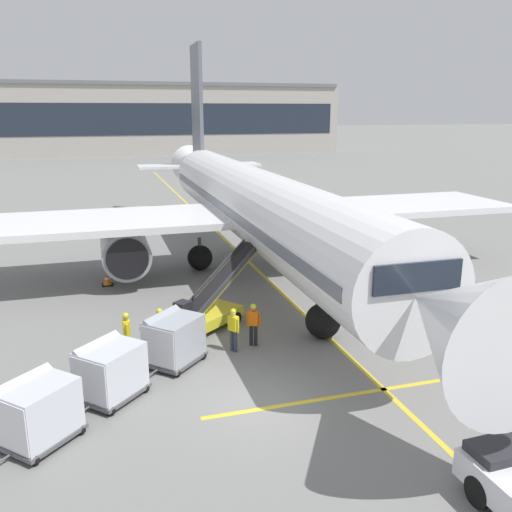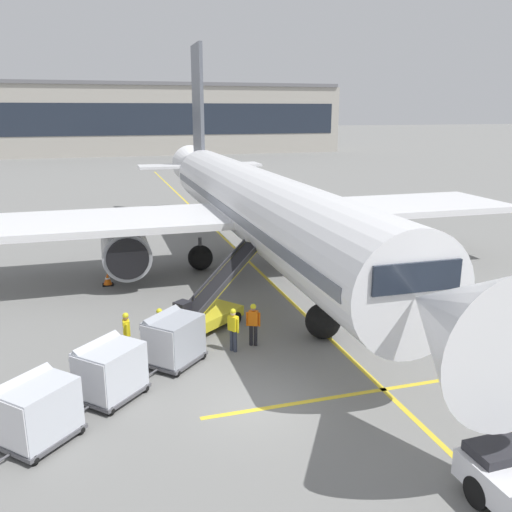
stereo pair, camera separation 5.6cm
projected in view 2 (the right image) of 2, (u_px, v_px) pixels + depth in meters
name	position (u px, v px, depth m)	size (l,w,h in m)	color
ground_plane	(256.00, 405.00, 17.13)	(600.00, 600.00, 0.00)	slate
parked_airplane	(254.00, 205.00, 30.67)	(31.71, 42.03, 14.21)	white
belt_loader	(208.00, 307.00, 23.04)	(4.89, 4.15, 3.23)	gold
baggage_cart_lead	(173.00, 338.00, 19.66)	(2.55, 2.54, 1.91)	#515156
baggage_cart_second	(109.00, 369.00, 17.29)	(2.55, 2.54, 1.91)	#515156
baggage_cart_third	(36.00, 410.00, 14.97)	(2.55, 2.54, 1.91)	#515156
ground_crew_by_loader	(233.00, 327.00, 20.69)	(0.41, 0.49, 1.74)	#333847
ground_crew_by_carts	(253.00, 322.00, 21.19)	(0.53, 0.38, 1.74)	black
ground_crew_marshaller	(127.00, 331.00, 20.27)	(0.27, 0.57, 1.74)	black
ground_crew_wingwalker	(160.00, 327.00, 20.71)	(0.55, 0.34, 1.74)	#514C42
safety_cone_engine_keepout	(108.00, 279.00, 28.76)	(0.57, 0.57, 0.65)	black
apron_guidance_line_lead_in	(261.00, 273.00, 31.04)	(0.20, 110.00, 0.01)	yellow
apron_guidance_line_stop_bar	(378.00, 390.00, 17.99)	(12.00, 0.20, 0.01)	yellow
terminal_building	(55.00, 119.00, 109.89)	(119.58, 14.58, 14.55)	#A8A399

